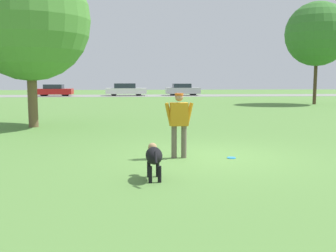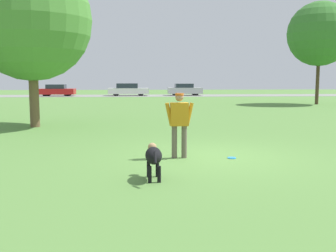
{
  "view_description": "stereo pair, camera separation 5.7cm",
  "coord_description": "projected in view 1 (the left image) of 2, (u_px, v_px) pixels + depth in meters",
  "views": [
    {
      "loc": [
        -1.81,
        -9.34,
        1.9
      ],
      "look_at": [
        -1.16,
        -1.07,
        0.9
      ],
      "focal_mm": 42.0,
      "sensor_mm": 36.0,
      "label": 1
    },
    {
      "loc": [
        -1.75,
        -9.35,
        1.9
      ],
      "look_at": [
        -1.16,
        -1.07,
        0.9
      ],
      "focal_mm": 42.0,
      "sensor_mm": 36.0,
      "label": 2
    }
  ],
  "objects": [
    {
      "name": "tree_far_right",
      "position": [
        317.0,
        34.0,
        28.98
      ],
      "size": [
        4.71,
        4.71,
        7.55
      ],
      "color": "#4C3826",
      "rests_on": "ground_plane"
    },
    {
      "name": "dog",
      "position": [
        154.0,
        156.0,
        7.43
      ],
      "size": [
        0.33,
        1.06,
        0.64
      ],
      "rotation": [
        0.0,
        0.0,
        1.6
      ],
      "color": "black",
      "rests_on": "ground_plane"
    },
    {
      "name": "ground_plane",
      "position": [
        212.0,
        157.0,
        9.62
      ],
      "size": [
        120.0,
        120.0,
        0.0
      ],
      "primitive_type": "plane",
      "color": "#56843D"
    },
    {
      "name": "tree_near_left",
      "position": [
        29.0,
        20.0,
        15.1
      ],
      "size": [
        4.68,
        4.68,
        6.49
      ],
      "color": "brown",
      "rests_on": "ground_plane"
    },
    {
      "name": "parked_car_silver",
      "position": [
        183.0,
        90.0,
        45.15
      ],
      "size": [
        3.92,
        1.89,
        1.36
      ],
      "rotation": [
        0.0,
        0.0,
        0.03
      ],
      "color": "#B7B7BC",
      "rests_on": "ground_plane"
    },
    {
      "name": "parked_car_red",
      "position": [
        55.0,
        90.0,
        43.44
      ],
      "size": [
        3.84,
        1.84,
        1.29
      ],
      "rotation": [
        0.0,
        0.0,
        0.0
      ],
      "color": "red",
      "rests_on": "ground_plane"
    },
    {
      "name": "person",
      "position": [
        179.0,
        120.0,
        9.38
      ],
      "size": [
        0.69,
        0.22,
        1.56
      ],
      "rotation": [
        0.0,
        0.0,
        0.01
      ],
      "color": "#665B4C",
      "rests_on": "ground_plane"
    },
    {
      "name": "far_road_strip",
      "position": [
        153.0,
        96.0,
        44.72
      ],
      "size": [
        120.0,
        6.0,
        0.01
      ],
      "color": "gray",
      "rests_on": "ground_plane"
    },
    {
      "name": "parked_car_white",
      "position": [
        126.0,
        90.0,
        44.25
      ],
      "size": [
        4.59,
        2.0,
        1.4
      ],
      "rotation": [
        0.0,
        0.0,
        0.03
      ],
      "color": "white",
      "rests_on": "ground_plane"
    },
    {
      "name": "frisbee",
      "position": [
        231.0,
        158.0,
        9.45
      ],
      "size": [
        0.21,
        0.21,
        0.02
      ],
      "color": "#268CE5",
      "rests_on": "ground_plane"
    }
  ]
}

